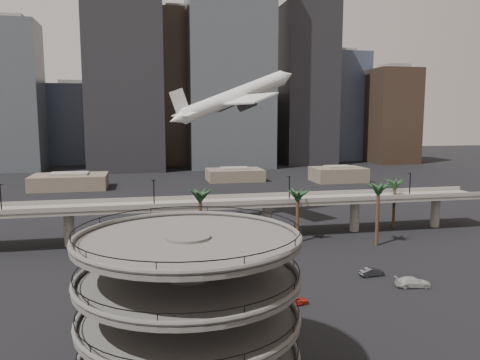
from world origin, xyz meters
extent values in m
plane|color=black|center=(0.00, 0.00, 0.00)|extent=(700.00, 700.00, 0.00)
cylinder|color=#4F4C4A|center=(-13.00, -4.00, 8.00)|extent=(4.40, 4.40, 16.50)
cylinder|color=#4F4C4A|center=(-13.00, -4.00, 3.77)|extent=(22.00, 22.00, 0.45)
torus|color=#4F4C4A|center=(-13.00, -4.00, 4.25)|extent=(22.20, 22.20, 0.50)
torus|color=black|center=(-13.00, -4.00, 5.05)|extent=(21.80, 21.80, 0.10)
cylinder|color=#4F4C4A|center=(-13.00, -4.00, 7.78)|extent=(22.00, 22.00, 0.45)
torus|color=#4F4C4A|center=(-13.00, -4.00, 8.25)|extent=(22.20, 22.20, 0.50)
torus|color=black|center=(-13.00, -4.00, 9.05)|extent=(21.80, 21.80, 0.10)
cylinder|color=#4F4C4A|center=(-13.00, -4.00, 11.78)|extent=(22.00, 22.00, 0.45)
torus|color=#4F4C4A|center=(-13.00, -4.00, 12.25)|extent=(22.20, 22.20, 0.50)
torus|color=black|center=(-13.00, -4.00, 13.05)|extent=(21.80, 21.80, 0.10)
cylinder|color=#4F4C4A|center=(-13.00, -4.00, 15.78)|extent=(22.00, 22.00, 0.45)
torus|color=#4F4C4A|center=(-13.00, -4.00, 16.25)|extent=(22.20, 22.20, 0.50)
torus|color=black|center=(-13.00, -4.00, 17.05)|extent=(21.80, 21.80, 0.10)
cube|color=slate|center=(0.00, 55.00, 8.00)|extent=(130.00, 9.00, 0.90)
cube|color=slate|center=(0.00, 50.50, 8.90)|extent=(130.00, 0.30, 1.00)
cube|color=slate|center=(0.00, 59.50, 8.90)|extent=(130.00, 0.30, 1.00)
cylinder|color=slate|center=(-33.00, 55.00, 3.80)|extent=(2.20, 2.20, 8.00)
cylinder|color=slate|center=(-11.00, 55.00, 3.80)|extent=(2.20, 2.20, 8.00)
cylinder|color=slate|center=(11.00, 55.00, 3.80)|extent=(2.20, 2.20, 8.00)
cylinder|color=slate|center=(33.00, 55.00, 3.80)|extent=(2.20, 2.20, 8.00)
cylinder|color=slate|center=(55.00, 55.00, 3.80)|extent=(2.20, 2.20, 8.00)
cylinder|color=black|center=(-45.00, 51.00, 11.50)|extent=(0.24, 0.24, 6.00)
cylinder|color=black|center=(-15.00, 51.00, 11.50)|extent=(0.24, 0.24, 6.00)
cylinder|color=black|center=(15.00, 51.00, 11.50)|extent=(0.24, 0.24, 6.00)
cylinder|color=black|center=(45.00, 51.00, 11.50)|extent=(0.24, 0.24, 6.00)
cylinder|color=#46301E|center=(-6.00, 44.00, 6.08)|extent=(0.70, 0.70, 12.15)
ellipsoid|color=#1A391C|center=(-6.00, 44.00, 12.55)|extent=(4.40, 4.40, 2.00)
cylinder|color=#46301E|center=(16.00, 48.00, 5.40)|extent=(0.70, 0.70, 10.80)
ellipsoid|color=#1A391C|center=(16.00, 48.00, 11.20)|extent=(4.40, 4.40, 2.00)
cylinder|color=#46301E|center=(32.00, 42.00, 6.30)|extent=(0.70, 0.70, 12.60)
ellipsoid|color=#1A391C|center=(32.00, 42.00, 13.00)|extent=(4.40, 4.40, 2.00)
cylinder|color=#46301E|center=(44.00, 56.00, 5.62)|extent=(0.70, 0.70, 11.25)
ellipsoid|color=#1A391C|center=(44.00, 56.00, 11.65)|extent=(4.40, 4.40, 2.00)
cube|color=brown|center=(-45.00, 140.00, 2.75)|extent=(28.00, 18.00, 5.50)
cube|color=slate|center=(-45.00, 140.00, 5.90)|extent=(14.00, 9.00, 0.80)
cube|color=brown|center=(22.00, 150.00, 2.50)|extent=(24.00, 16.00, 5.00)
cube|color=slate|center=(22.00, 150.00, 5.40)|extent=(12.00, 8.00, 0.80)
cube|color=brown|center=(65.00, 138.00, 3.00)|extent=(22.00, 15.00, 6.00)
cube|color=slate|center=(65.00, 138.00, 6.40)|extent=(11.00, 7.50, 0.80)
cube|color=#444A50|center=(-80.00, 210.00, 37.47)|extent=(26.00, 24.00, 74.94)
cube|color=slate|center=(-80.00, 210.00, 76.14)|extent=(14.30, 13.20, 2.40)
cube|color=#353E52|center=(-55.00, 245.00, 23.06)|extent=(30.00, 30.00, 46.12)
cube|color=slate|center=(-55.00, 245.00, 47.32)|extent=(16.50, 16.50, 2.40)
cube|color=black|center=(-25.00, 200.00, 52.84)|extent=(38.00, 30.00, 105.68)
cube|color=#31241B|center=(5.00, 225.00, 43.23)|extent=(28.00, 26.00, 86.47)
cube|color=slate|center=(5.00, 225.00, 87.67)|extent=(15.40, 14.30, 2.40)
cube|color=#444A50|center=(30.00, 205.00, 57.64)|extent=(45.00, 32.00, 115.29)
cube|color=#83725B|center=(55.00, 240.00, 20.18)|extent=(24.00, 24.00, 40.35)
cube|color=slate|center=(55.00, 240.00, 41.55)|extent=(13.20, 13.20, 2.40)
cube|color=black|center=(78.00, 215.00, 45.63)|extent=(30.00, 28.00, 91.27)
cube|color=slate|center=(78.00, 215.00, 92.47)|extent=(16.50, 15.40, 2.40)
cube|color=#353E52|center=(105.00, 235.00, 33.63)|extent=(34.00, 30.00, 67.25)
cube|color=slate|center=(105.00, 235.00, 68.45)|extent=(18.70, 16.50, 2.40)
cube|color=#31241B|center=(130.00, 210.00, 27.86)|extent=(26.00, 26.00, 55.72)
cube|color=slate|center=(130.00, 210.00, 56.92)|extent=(14.30, 14.30, 2.40)
cube|color=#83725B|center=(18.00, 260.00, 18.25)|extent=(22.00, 22.00, 36.51)
cube|color=slate|center=(18.00, 260.00, 37.71)|extent=(12.10, 12.10, 2.40)
cylinder|color=silver|center=(6.87, 73.07, 32.99)|extent=(30.51, 12.80, 14.39)
cone|color=silver|center=(22.39, 77.81, 38.87)|extent=(5.98, 5.30, 5.10)
cone|color=silver|center=(-8.65, 68.32, 27.11)|extent=(5.71, 4.83, 4.68)
cube|color=silver|center=(6.09, 72.83, 31.98)|extent=(16.40, 33.97, 2.83)
cube|color=silver|center=(-6.79, 68.89, 28.29)|extent=(5.75, 11.41, 1.17)
cube|color=silver|center=(-7.80, 68.58, 31.22)|extent=(5.31, 1.96, 6.97)
cylinder|color=#25252A|center=(5.31, 78.99, 30.70)|extent=(5.58, 3.64, 3.69)
cylinder|color=#25252A|center=(8.89, 67.28, 30.70)|extent=(5.58, 3.64, 3.69)
imported|color=red|center=(4.51, 14.73, 0.67)|extent=(4.16, 2.42, 1.33)
imported|color=#222328|center=(21.64, 24.12, 0.72)|extent=(4.47, 1.90, 1.43)
imported|color=#BBBBB6|center=(25.73, 17.89, 0.82)|extent=(5.96, 3.22, 1.64)
camera|label=1|loc=(-17.11, -48.38, 27.77)|focal=35.00mm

